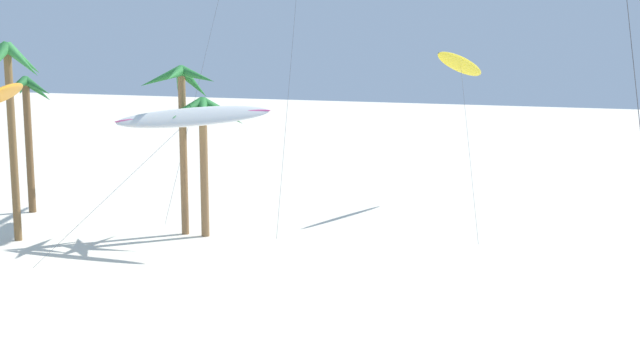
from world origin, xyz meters
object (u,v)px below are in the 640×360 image
object	(u,v)px
palm_tree_1	(27,107)
flying_kite_3	(4,94)
palm_tree_2	(182,99)
palm_tree_3	(203,121)
palm_tree_0	(9,85)
flying_kite_5	(190,117)
flying_kite_6	(461,65)

from	to	relation	value
palm_tree_1	flying_kite_3	bearing A→B (deg)	-46.87
palm_tree_2	palm_tree_3	world-z (taller)	palm_tree_2
palm_tree_0	palm_tree_2	distance (m)	8.46
palm_tree_0	palm_tree_3	bearing A→B (deg)	32.12
palm_tree_0	palm_tree_1	distance (m)	7.76
palm_tree_1	flying_kite_5	distance (m)	13.79
palm_tree_3	flying_kite_6	xyz separation A→B (m)	(9.34, 13.96, 2.78)
palm_tree_0	flying_kite_3	bearing A→B (deg)	-44.25
palm_tree_1	flying_kite_5	bearing A→B (deg)	-10.95
palm_tree_3	flying_kite_6	bearing A→B (deg)	56.20
palm_tree_3	flying_kite_5	bearing A→B (deg)	-72.77
palm_tree_3	flying_kite_5	world-z (taller)	flying_kite_5
palm_tree_2	flying_kite_3	size ratio (longest dim) A/B	0.74
palm_tree_1	palm_tree_0	bearing A→B (deg)	-49.36
palm_tree_0	flying_kite_6	bearing A→B (deg)	47.57
palm_tree_1	flying_kite_3	size ratio (longest dim) A/B	0.68
palm_tree_0	flying_kite_6	distance (m)	25.74
flying_kite_3	flying_kite_6	bearing A→B (deg)	63.16
palm_tree_1	palm_tree_3	xyz separation A→B (m)	(12.95, -0.73, -0.31)
palm_tree_1	flying_kite_5	size ratio (longest dim) A/B	0.99
palm_tree_1	flying_kite_6	world-z (taller)	flying_kite_6
palm_tree_3	flying_kite_6	world-z (taller)	flying_kite_6
palm_tree_0	flying_kite_3	xyz separation A→B (m)	(5.19, -5.05, -0.12)
palm_tree_1	palm_tree_2	xyz separation A→B (m)	(11.77, -0.82, 0.80)
palm_tree_0	flying_kite_5	size ratio (longest dim) A/B	1.21
palm_tree_3	flying_kite_5	size ratio (longest dim) A/B	0.88
palm_tree_0	flying_kite_5	world-z (taller)	palm_tree_0
palm_tree_1	flying_kite_6	xyz separation A→B (m)	(22.30, 13.22, 2.48)
flying_kite_3	flying_kite_6	distance (m)	26.96
flying_kite_6	palm_tree_0	bearing A→B (deg)	-132.43
flying_kite_3	flying_kite_5	xyz separation A→B (m)	(3.40, 8.20, -1.40)
flying_kite_3	palm_tree_1	bearing A→B (deg)	133.13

